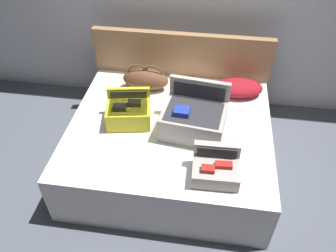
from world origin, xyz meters
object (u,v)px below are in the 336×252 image
(hard_case_large, at_px, (194,118))
(pillow_near_headboard, at_px, (238,88))
(bed, at_px, (170,145))
(duffel_bag, at_px, (146,79))
(hard_case_medium, at_px, (129,112))
(hard_case_small, at_px, (216,169))

(hard_case_large, bearing_deg, pillow_near_headboard, 63.69)
(bed, height_order, duffel_bag, duffel_bag)
(duffel_bag, distance_m, pillow_near_headboard, 0.98)
(hard_case_large, distance_m, hard_case_medium, 0.62)
(bed, relative_size, duffel_bag, 3.91)
(bed, bearing_deg, duffel_bag, 121.50)
(hard_case_large, bearing_deg, hard_case_medium, -176.17)
(hard_case_small, bearing_deg, duffel_bag, 123.60)
(pillow_near_headboard, bearing_deg, bed, -136.60)
(bed, distance_m, duffel_bag, 0.76)
(hard_case_medium, relative_size, hard_case_small, 1.20)
(hard_case_small, height_order, duffel_bag, duffel_bag)
(bed, relative_size, hard_case_medium, 4.19)
(hard_case_small, height_order, pillow_near_headboard, hard_case_small)
(bed, distance_m, hard_case_medium, 0.55)
(hard_case_large, xyz_separation_m, pillow_near_headboard, (0.41, 0.63, -0.07))
(duffel_bag, xyz_separation_m, pillow_near_headboard, (0.98, 0.05, -0.04))
(hard_case_large, height_order, hard_case_small, hard_case_large)
(bed, distance_m, hard_case_small, 0.80)
(hard_case_large, bearing_deg, duffel_bag, 140.74)
(hard_case_large, height_order, duffel_bag, hard_case_large)
(bed, height_order, hard_case_large, hard_case_large)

